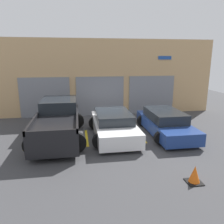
% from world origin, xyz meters
% --- Properties ---
extents(ground_plane, '(28.00, 28.00, 0.00)m').
position_xyz_m(ground_plane, '(0.00, 0.00, 0.00)').
color(ground_plane, '#3D3D3F').
extents(shophouse_building, '(15.04, 0.68, 4.91)m').
position_xyz_m(shophouse_building, '(-0.01, 3.29, 2.41)').
color(shophouse_building, tan).
rests_on(shophouse_building, ground).
extents(pickup_truck, '(2.48, 5.02, 1.68)m').
position_xyz_m(pickup_truck, '(-2.61, -1.01, 0.80)').
color(pickup_truck, black).
rests_on(pickup_truck, ground).
extents(sedan_white, '(2.26, 4.33, 1.20)m').
position_xyz_m(sedan_white, '(0.00, -1.25, 0.57)').
color(sedan_white, white).
rests_on(sedan_white, ground).
extents(sedan_side, '(2.11, 4.44, 1.17)m').
position_xyz_m(sedan_side, '(2.61, -1.25, 0.55)').
color(sedan_side, navy).
rests_on(sedan_side, ground).
extents(parking_stripe_far_left, '(0.12, 2.20, 0.01)m').
position_xyz_m(parking_stripe_far_left, '(-3.92, -1.28, 0.00)').
color(parking_stripe_far_left, gold).
rests_on(parking_stripe_far_left, ground).
extents(parking_stripe_left, '(0.12, 2.20, 0.01)m').
position_xyz_m(parking_stripe_left, '(-1.31, -1.28, 0.00)').
color(parking_stripe_left, gold).
rests_on(parking_stripe_left, ground).
extents(parking_stripe_centre, '(0.12, 2.20, 0.01)m').
position_xyz_m(parking_stripe_centre, '(1.31, -1.28, 0.00)').
color(parking_stripe_centre, gold).
rests_on(parking_stripe_centre, ground).
extents(parking_stripe_right, '(0.12, 2.20, 0.01)m').
position_xyz_m(parking_stripe_right, '(3.92, -1.28, 0.00)').
color(parking_stripe_right, gold).
rests_on(parking_stripe_right, ground).
extents(traffic_cone, '(0.47, 0.47, 0.55)m').
position_xyz_m(traffic_cone, '(1.78, -5.66, 0.25)').
color(traffic_cone, black).
rests_on(traffic_cone, ground).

